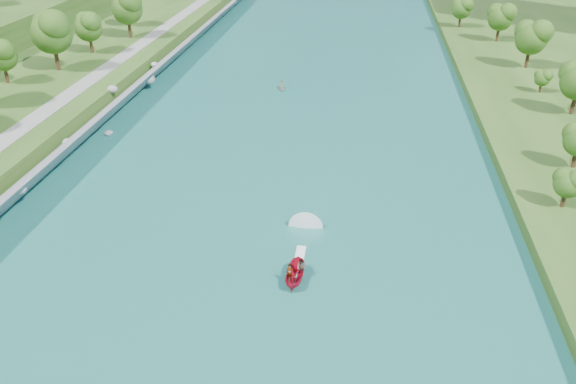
# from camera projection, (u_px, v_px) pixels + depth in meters

# --- Properties ---
(ground) EXTENTS (260.00, 260.00, 0.00)m
(ground) POSITION_uv_depth(u_px,v_px,m) (230.00, 285.00, 49.80)
(ground) COLOR #2D5119
(ground) RESTS_ON ground
(river_water) EXTENTS (55.00, 240.00, 0.10)m
(river_water) POSITION_uv_depth(u_px,v_px,m) (268.00, 180.00, 67.06)
(river_water) COLOR #1B6967
(river_water) RESTS_ON ground
(riprap_bank) EXTENTS (4.65, 236.00, 4.33)m
(riprap_bank) POSITION_uv_depth(u_px,v_px,m) (59.00, 156.00, 68.69)
(riprap_bank) COLOR slate
(riprap_bank) RESTS_ON ground
(riverside_path) EXTENTS (3.00, 200.00, 0.10)m
(riverside_path) POSITION_uv_depth(u_px,v_px,m) (8.00, 138.00, 69.23)
(riverside_path) COLOR gray
(riverside_path) RESTS_ON berm_west
(motorboat) EXTENTS (3.60, 18.84, 2.06)m
(motorboat) POSITION_uv_depth(u_px,v_px,m) (297.00, 264.00, 51.20)
(motorboat) COLOR #AD0D24
(motorboat) RESTS_ON river_water
(raft) EXTENTS (2.76, 3.07, 1.59)m
(raft) POSITION_uv_depth(u_px,v_px,m) (282.00, 87.00, 95.42)
(raft) COLOR gray
(raft) RESTS_ON river_water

